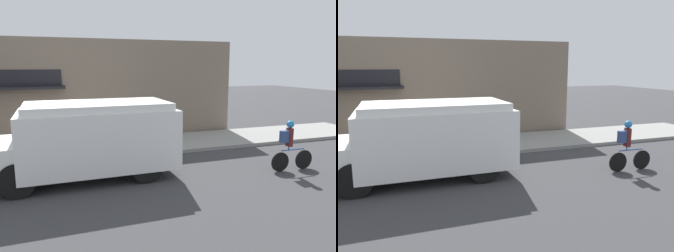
# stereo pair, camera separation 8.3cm
# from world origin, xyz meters

# --- Properties ---
(ground_plane) EXTENTS (70.00, 70.00, 0.00)m
(ground_plane) POSITION_xyz_m (0.00, 0.00, 0.00)
(ground_plane) COLOR #38383A
(sidewalk) EXTENTS (28.00, 2.95, 0.13)m
(sidewalk) POSITION_xyz_m (0.00, 1.48, 0.07)
(sidewalk) COLOR gray
(sidewalk) RESTS_ON ground_plane
(storefront) EXTENTS (16.06, 0.82, 4.29)m
(storefront) POSITION_xyz_m (-0.07, 3.20, 2.16)
(storefront) COLOR #756656
(storefront) RESTS_ON ground_plane
(school_bus) EXTENTS (5.31, 2.72, 2.17)m
(school_bus) POSITION_xyz_m (0.90, -1.54, 1.15)
(school_bus) COLOR white
(school_bus) RESTS_ON ground_plane
(cyclist) EXTENTS (1.48, 0.23, 1.57)m
(cyclist) POSITION_xyz_m (6.71, -2.96, 0.80)
(cyclist) COLOR black
(cyclist) RESTS_ON ground_plane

